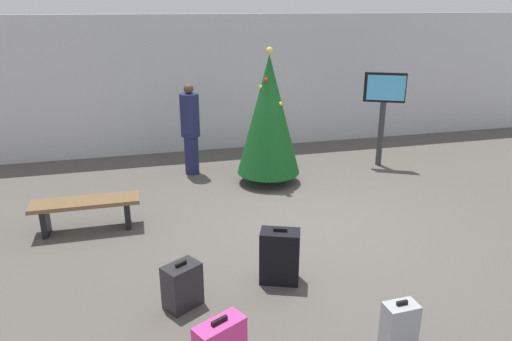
{
  "coord_description": "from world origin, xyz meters",
  "views": [
    {
      "loc": [
        -2.5,
        -6.19,
        3.21
      ],
      "look_at": [
        -0.86,
        0.14,
        0.9
      ],
      "focal_mm": 33.1,
      "sensor_mm": 36.0,
      "label": 1
    }
  ],
  "objects_px": {
    "suitcase_2": "(280,256)",
    "suitcase_0": "(399,327)",
    "waiting_bench": "(86,208)",
    "traveller_0": "(190,128)",
    "suitcase_3": "(182,286)",
    "holiday_tree": "(269,115)",
    "flight_info_kiosk": "(384,102)"
  },
  "relations": [
    {
      "from": "holiday_tree",
      "to": "traveller_0",
      "type": "distance_m",
      "value": 1.64
    },
    {
      "from": "waiting_bench",
      "to": "suitcase_0",
      "type": "bearing_deg",
      "value": -48.12
    },
    {
      "from": "flight_info_kiosk",
      "to": "suitcase_2",
      "type": "distance_m",
      "value": 5.1
    },
    {
      "from": "waiting_bench",
      "to": "suitcase_3",
      "type": "distance_m",
      "value": 2.56
    },
    {
      "from": "suitcase_2",
      "to": "suitcase_0",
      "type": "bearing_deg",
      "value": -62.21
    },
    {
      "from": "holiday_tree",
      "to": "suitcase_3",
      "type": "distance_m",
      "value": 4.19
    },
    {
      "from": "waiting_bench",
      "to": "suitcase_0",
      "type": "relative_size",
      "value": 2.83
    },
    {
      "from": "waiting_bench",
      "to": "traveller_0",
      "type": "distance_m",
      "value": 2.87
    },
    {
      "from": "suitcase_0",
      "to": "suitcase_2",
      "type": "relative_size",
      "value": 0.77
    },
    {
      "from": "waiting_bench",
      "to": "traveller_0",
      "type": "bearing_deg",
      "value": 49.19
    },
    {
      "from": "waiting_bench",
      "to": "suitcase_3",
      "type": "xyz_separation_m",
      "value": [
        1.18,
        -2.27,
        -0.1
      ]
    },
    {
      "from": "flight_info_kiosk",
      "to": "suitcase_3",
      "type": "relative_size",
      "value": 3.47
    },
    {
      "from": "flight_info_kiosk",
      "to": "suitcase_0",
      "type": "distance_m",
      "value": 5.88
    },
    {
      "from": "suitcase_2",
      "to": "holiday_tree",
      "type": "bearing_deg",
      "value": 76.39
    },
    {
      "from": "waiting_bench",
      "to": "suitcase_2",
      "type": "height_order",
      "value": "suitcase_2"
    },
    {
      "from": "waiting_bench",
      "to": "traveller_0",
      "type": "xyz_separation_m",
      "value": [
        1.84,
        2.13,
        0.58
      ]
    },
    {
      "from": "waiting_bench",
      "to": "holiday_tree",
      "type": "bearing_deg",
      "value": 21.62
    },
    {
      "from": "traveller_0",
      "to": "suitcase_0",
      "type": "bearing_deg",
      "value": -76.97
    },
    {
      "from": "waiting_bench",
      "to": "suitcase_3",
      "type": "bearing_deg",
      "value": -62.58
    },
    {
      "from": "suitcase_2",
      "to": "flight_info_kiosk",
      "type": "bearing_deg",
      "value": 48.12
    },
    {
      "from": "traveller_0",
      "to": "suitcase_3",
      "type": "relative_size",
      "value": 3.23
    },
    {
      "from": "holiday_tree",
      "to": "suitcase_0",
      "type": "relative_size",
      "value": 4.57
    },
    {
      "from": "suitcase_0",
      "to": "suitcase_3",
      "type": "bearing_deg",
      "value": 147.83
    },
    {
      "from": "flight_info_kiosk",
      "to": "suitcase_2",
      "type": "xyz_separation_m",
      "value": [
        -3.34,
        -3.72,
        -1.0
      ]
    },
    {
      "from": "holiday_tree",
      "to": "flight_info_kiosk",
      "type": "distance_m",
      "value": 2.57
    },
    {
      "from": "flight_info_kiosk",
      "to": "waiting_bench",
      "type": "bearing_deg",
      "value": -163.67
    },
    {
      "from": "suitcase_0",
      "to": "suitcase_2",
      "type": "height_order",
      "value": "suitcase_2"
    },
    {
      "from": "holiday_tree",
      "to": "suitcase_2",
      "type": "xyz_separation_m",
      "value": [
        -0.8,
        -3.31,
        -0.96
      ]
    },
    {
      "from": "traveller_0",
      "to": "suitcase_3",
      "type": "distance_m",
      "value": 4.5
    },
    {
      "from": "suitcase_2",
      "to": "suitcase_3",
      "type": "bearing_deg",
      "value": -169.77
    },
    {
      "from": "traveller_0",
      "to": "holiday_tree",
      "type": "bearing_deg",
      "value": -32.97
    },
    {
      "from": "waiting_bench",
      "to": "suitcase_0",
      "type": "xyz_separation_m",
      "value": [
        3.14,
        -3.5,
        -0.11
      ]
    }
  ]
}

